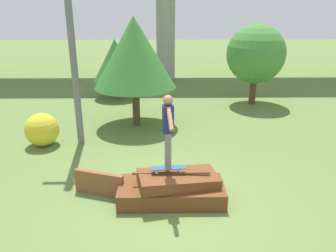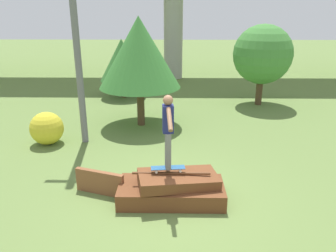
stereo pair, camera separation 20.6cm
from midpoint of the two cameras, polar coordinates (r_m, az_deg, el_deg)
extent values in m
plane|color=olive|center=(7.38, -0.25, -12.69)|extent=(80.00, 80.00, 0.00)
cube|color=brown|center=(7.28, -0.26, -11.45)|extent=(2.28, 1.03, 0.37)
cube|color=brown|center=(7.13, 0.95, -9.31)|extent=(1.83, 1.15, 0.32)
cylinder|color=#5B3319|center=(7.06, -0.26, -8.24)|extent=(1.67, 0.06, 0.06)
cube|color=brown|center=(7.60, -12.69, -9.77)|extent=(1.15, 0.47, 0.56)
cube|color=#23517F|center=(7.05, -0.84, -7.27)|extent=(0.74, 0.27, 0.01)
cylinder|color=silver|center=(7.18, 1.12, -7.25)|extent=(0.06, 0.04, 0.05)
cylinder|color=silver|center=(7.03, 1.31, -7.85)|extent=(0.06, 0.04, 0.05)
cylinder|color=silver|center=(7.13, -2.96, -7.46)|extent=(0.06, 0.04, 0.05)
cylinder|color=silver|center=(6.98, -2.86, -8.08)|extent=(0.06, 0.04, 0.05)
cylinder|color=slate|center=(6.95, -0.94, -3.95)|extent=(0.12, 0.12, 0.80)
cylinder|color=slate|center=(6.80, -0.79, -4.52)|extent=(0.12, 0.12, 0.80)
cube|color=#191E51|center=(6.62, -0.89, 1.25)|extent=(0.24, 0.23, 0.58)
sphere|color=brown|center=(6.51, -0.91, 4.53)|extent=(0.21, 0.21, 0.21)
cylinder|color=brown|center=(6.92, -1.20, 2.99)|extent=(0.14, 0.54, 0.36)
cylinder|color=brown|center=(6.26, -0.56, 1.17)|extent=(0.14, 0.54, 0.36)
cylinder|color=#A8A59E|center=(19.86, -0.73, 17.27)|extent=(1.10, 1.10, 6.24)
cylinder|color=slate|center=(9.93, -17.41, 17.66)|extent=(0.20, 0.20, 7.50)
cylinder|color=brown|center=(15.66, -9.25, 6.35)|extent=(0.19, 0.19, 0.82)
cone|color=#336B2D|center=(15.41, -9.53, 11.25)|extent=(2.08, 2.08, 1.89)
cylinder|color=#4C3823|center=(11.70, -6.07, 3.42)|extent=(0.26, 0.26, 1.39)
cone|color=#387A33|center=(11.33, -6.41, 12.60)|extent=(2.81, 2.81, 2.37)
cylinder|color=#4C3823|center=(14.86, 14.13, 5.89)|extent=(0.28, 0.28, 1.12)
sphere|color=#428438|center=(14.58, 14.66, 12.03)|extent=(2.47, 2.47, 2.47)
sphere|color=gold|center=(10.67, -21.60, -0.60)|extent=(1.01, 1.01, 1.01)
camera|label=1|loc=(0.10, -90.88, -0.32)|focal=35.00mm
camera|label=2|loc=(0.10, 89.12, 0.32)|focal=35.00mm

